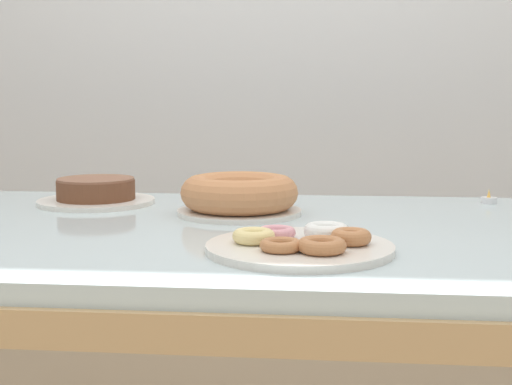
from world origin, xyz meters
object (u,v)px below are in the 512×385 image
cake_golden_bundt (239,195)px  tealight_right_edge (489,200)px  cake_chocolate_round (96,193)px  pastry_platter (302,244)px

cake_golden_bundt → tealight_right_edge: size_ratio=7.29×
cake_chocolate_round → pastry_platter: size_ratio=0.89×
cake_chocolate_round → cake_golden_bundt: cake_golden_bundt is taller
cake_chocolate_round → tealight_right_edge: cake_chocolate_round is taller
cake_golden_bundt → tealight_right_edge: 0.66m
pastry_platter → tealight_right_edge: (0.46, 0.62, -0.00)m
cake_golden_bundt → pastry_platter: size_ratio=0.86×
tealight_right_edge → cake_chocolate_round: bearing=-174.1°
pastry_platter → tealight_right_edge: 0.78m
cake_golden_bundt → pastry_platter: bearing=-67.7°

